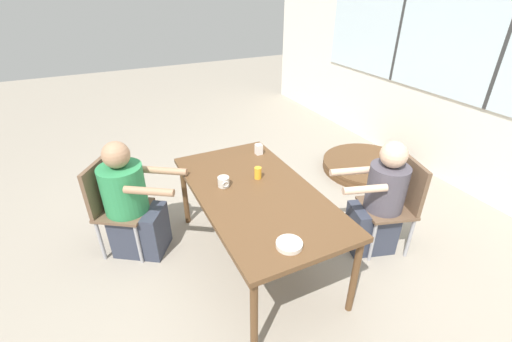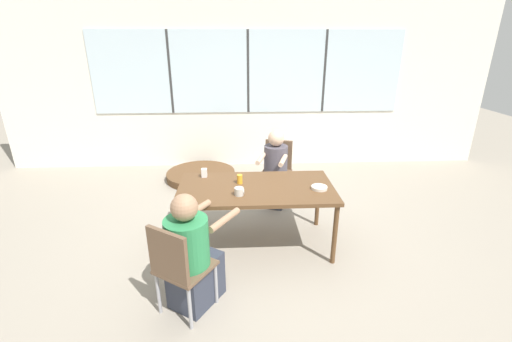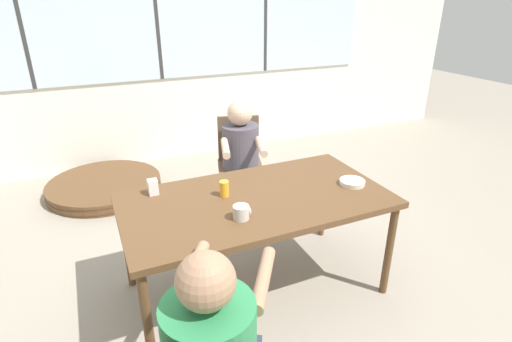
{
  "view_description": "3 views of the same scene",
  "coord_description": "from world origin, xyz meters",
  "px_view_note": "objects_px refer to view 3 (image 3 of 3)",
  "views": [
    {
      "loc": [
        2.02,
        -0.98,
        2.15
      ],
      "look_at": [
        0.0,
        0.0,
        0.89
      ],
      "focal_mm": 24.0,
      "sensor_mm": 36.0,
      "label": 1
    },
    {
      "loc": [
        -0.17,
        -3.32,
        2.18
      ],
      "look_at": [
        0.0,
        0.0,
        0.89
      ],
      "focal_mm": 24.0,
      "sensor_mm": 36.0,
      "label": 2
    },
    {
      "loc": [
        -0.9,
        -2.01,
        1.86
      ],
      "look_at": [
        0.0,
        0.0,
        0.89
      ],
      "focal_mm": 28.0,
      "sensor_mm": 36.0,
      "label": 3
    }
  ],
  "objects_px": {
    "coffee_mug": "(241,212)",
    "bowl_white_shallow": "(352,182)",
    "juice_glass": "(224,189)",
    "folded_table_stack": "(105,186)",
    "person_woman_green_shirt": "(241,165)",
    "milk_carton_small": "(153,187)",
    "chair_for_woman_green_shirt": "(239,155)"
  },
  "relations": [
    {
      "from": "coffee_mug",
      "to": "bowl_white_shallow",
      "type": "xyz_separation_m",
      "value": [
        0.84,
        0.11,
        -0.02
      ]
    },
    {
      "from": "juice_glass",
      "to": "folded_table_stack",
      "type": "distance_m",
      "value": 2.11
    },
    {
      "from": "person_woman_green_shirt",
      "to": "juice_glass",
      "type": "xyz_separation_m",
      "value": [
        -0.48,
        -0.92,
        0.29
      ]
    },
    {
      "from": "person_woman_green_shirt",
      "to": "coffee_mug",
      "type": "xyz_separation_m",
      "value": [
        -0.49,
        -1.22,
        0.28
      ]
    },
    {
      "from": "juice_glass",
      "to": "milk_carton_small",
      "type": "distance_m",
      "value": 0.45
    },
    {
      "from": "chair_for_woman_green_shirt",
      "to": "person_woman_green_shirt",
      "type": "bearing_deg",
      "value": 90.0
    },
    {
      "from": "juice_glass",
      "to": "bowl_white_shallow",
      "type": "height_order",
      "value": "juice_glass"
    },
    {
      "from": "juice_glass",
      "to": "bowl_white_shallow",
      "type": "bearing_deg",
      "value": -13.09
    },
    {
      "from": "milk_carton_small",
      "to": "person_woman_green_shirt",
      "type": "bearing_deg",
      "value": 38.92
    },
    {
      "from": "bowl_white_shallow",
      "to": "milk_carton_small",
      "type": "bearing_deg",
      "value": 162.04
    },
    {
      "from": "coffee_mug",
      "to": "juice_glass",
      "type": "xyz_separation_m",
      "value": [
        0.01,
        0.3,
        0.01
      ]
    },
    {
      "from": "person_woman_green_shirt",
      "to": "folded_table_stack",
      "type": "bearing_deg",
      "value": -23.4
    },
    {
      "from": "folded_table_stack",
      "to": "bowl_white_shallow",
      "type": "bearing_deg",
      "value": -54.6
    },
    {
      "from": "milk_carton_small",
      "to": "bowl_white_shallow",
      "type": "relative_size",
      "value": 0.59
    },
    {
      "from": "person_woman_green_shirt",
      "to": "milk_carton_small",
      "type": "xyz_separation_m",
      "value": [
        -0.89,
        -0.72,
        0.29
      ]
    },
    {
      "from": "chair_for_woman_green_shirt",
      "to": "milk_carton_small",
      "type": "xyz_separation_m",
      "value": [
        -0.94,
        -0.88,
        0.25
      ]
    },
    {
      "from": "bowl_white_shallow",
      "to": "folded_table_stack",
      "type": "relative_size",
      "value": 0.15
    },
    {
      "from": "bowl_white_shallow",
      "to": "folded_table_stack",
      "type": "height_order",
      "value": "bowl_white_shallow"
    },
    {
      "from": "chair_for_woman_green_shirt",
      "to": "folded_table_stack",
      "type": "bearing_deg",
      "value": -17.12
    },
    {
      "from": "person_woman_green_shirt",
      "to": "coffee_mug",
      "type": "height_order",
      "value": "person_woman_green_shirt"
    },
    {
      "from": "juice_glass",
      "to": "milk_carton_small",
      "type": "relative_size",
      "value": 1.01
    },
    {
      "from": "juice_glass",
      "to": "bowl_white_shallow",
      "type": "distance_m",
      "value": 0.85
    },
    {
      "from": "coffee_mug",
      "to": "bowl_white_shallow",
      "type": "height_order",
      "value": "coffee_mug"
    },
    {
      "from": "milk_carton_small",
      "to": "bowl_white_shallow",
      "type": "bearing_deg",
      "value": -17.96
    },
    {
      "from": "chair_for_woman_green_shirt",
      "to": "bowl_white_shallow",
      "type": "distance_m",
      "value": 1.33
    },
    {
      "from": "chair_for_woman_green_shirt",
      "to": "coffee_mug",
      "type": "height_order",
      "value": "chair_for_woman_green_shirt"
    },
    {
      "from": "milk_carton_small",
      "to": "folded_table_stack",
      "type": "height_order",
      "value": "milk_carton_small"
    },
    {
      "from": "person_woman_green_shirt",
      "to": "bowl_white_shallow",
      "type": "relative_size",
      "value": 6.27
    },
    {
      "from": "juice_glass",
      "to": "bowl_white_shallow",
      "type": "xyz_separation_m",
      "value": [
        0.83,
        -0.19,
        -0.03
      ]
    },
    {
      "from": "coffee_mug",
      "to": "milk_carton_small",
      "type": "distance_m",
      "value": 0.64
    },
    {
      "from": "person_woman_green_shirt",
      "to": "milk_carton_small",
      "type": "distance_m",
      "value": 1.17
    },
    {
      "from": "chair_for_woman_green_shirt",
      "to": "person_woman_green_shirt",
      "type": "distance_m",
      "value": 0.17
    }
  ]
}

